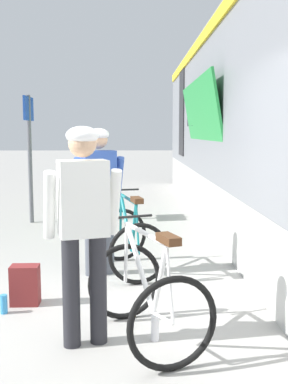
{
  "coord_description": "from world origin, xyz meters",
  "views": [
    {
      "loc": [
        0.35,
        -4.22,
        1.72
      ],
      "look_at": [
        0.46,
        0.94,
        1.05
      ],
      "focal_mm": 43.54,
      "sensor_mm": 36.0,
      "label": 1
    }
  ],
  "objects_px": {
    "backpack_on_platform": "(25,285)",
    "platform_sign_post": "(29,137)",
    "water_bottle_near_the_bikes": "(155,328)",
    "water_bottle_by_the_backpack": "(4,304)",
    "cyclist_near_in_white": "(83,217)",
    "bicycle_far_teal": "(129,240)",
    "bicycle_near_white": "(147,295)",
    "cyclist_far_in_blue": "(99,188)"
  },
  "relations": [
    {
      "from": "cyclist_far_in_blue",
      "to": "platform_sign_post",
      "type": "bearing_deg",
      "value": 115.05
    },
    {
      "from": "cyclist_far_in_blue",
      "to": "backpack_on_platform",
      "type": "height_order",
      "value": "cyclist_far_in_blue"
    },
    {
      "from": "water_bottle_by_the_backpack",
      "to": "platform_sign_post",
      "type": "distance_m",
      "value": 4.83
    },
    {
      "from": "water_bottle_near_the_bikes",
      "to": "water_bottle_by_the_backpack",
      "type": "height_order",
      "value": "water_bottle_near_the_bikes"
    },
    {
      "from": "bicycle_near_white",
      "to": "bicycle_far_teal",
      "type": "height_order",
      "value": "same"
    },
    {
      "from": "backpack_on_platform",
      "to": "water_bottle_by_the_backpack",
      "type": "xyz_separation_m",
      "value": [
        -0.15,
        -0.23,
        -0.11
      ]
    },
    {
      "from": "bicycle_near_white",
      "to": "backpack_on_platform",
      "type": "height_order",
      "value": "bicycle_near_white"
    },
    {
      "from": "water_bottle_near_the_bikes",
      "to": "water_bottle_by_the_backpack",
      "type": "bearing_deg",
      "value": 156.6
    },
    {
      "from": "cyclist_near_in_white",
      "to": "water_bottle_near_the_bikes",
      "type": "xyz_separation_m",
      "value": [
        0.57,
        0.04,
        -0.95
      ]
    },
    {
      "from": "bicycle_far_teal",
      "to": "water_bottle_near_the_bikes",
      "type": "xyz_separation_m",
      "value": [
        0.23,
        -1.93,
        -0.3
      ]
    },
    {
      "from": "water_bottle_near_the_bikes",
      "to": "platform_sign_post",
      "type": "distance_m",
      "value": 5.76
    },
    {
      "from": "platform_sign_post",
      "to": "cyclist_near_in_white",
      "type": "bearing_deg",
      "value": -73.24
    },
    {
      "from": "cyclist_near_in_white",
      "to": "cyclist_far_in_blue",
      "type": "height_order",
      "value": "same"
    },
    {
      "from": "cyclist_far_in_blue",
      "to": "backpack_on_platform",
      "type": "bearing_deg",
      "value": -123.98
    },
    {
      "from": "backpack_on_platform",
      "to": "water_bottle_near_the_bikes",
      "type": "bearing_deg",
      "value": -34.73
    },
    {
      "from": "bicycle_far_teal",
      "to": "backpack_on_platform",
      "type": "distance_m",
      "value": 1.51
    },
    {
      "from": "platform_sign_post",
      "to": "bicycle_near_white",
      "type": "bearing_deg",
      "value": -68.25
    },
    {
      "from": "backpack_on_platform",
      "to": "water_bottle_by_the_backpack",
      "type": "distance_m",
      "value": 0.3
    },
    {
      "from": "water_bottle_by_the_backpack",
      "to": "backpack_on_platform",
      "type": "bearing_deg",
      "value": 56.96
    },
    {
      "from": "bicycle_near_white",
      "to": "water_bottle_by_the_backpack",
      "type": "height_order",
      "value": "bicycle_near_white"
    },
    {
      "from": "platform_sign_post",
      "to": "bicycle_far_teal",
      "type": "bearing_deg",
      "value": -59.42
    },
    {
      "from": "backpack_on_platform",
      "to": "water_bottle_near_the_bikes",
      "type": "height_order",
      "value": "backpack_on_platform"
    },
    {
      "from": "bicycle_far_teal",
      "to": "water_bottle_near_the_bikes",
      "type": "height_order",
      "value": "bicycle_far_teal"
    },
    {
      "from": "cyclist_far_in_blue",
      "to": "water_bottle_by_the_backpack",
      "type": "height_order",
      "value": "cyclist_far_in_blue"
    },
    {
      "from": "backpack_on_platform",
      "to": "platform_sign_post",
      "type": "height_order",
      "value": "platform_sign_post"
    },
    {
      "from": "bicycle_far_teal",
      "to": "water_bottle_by_the_backpack",
      "type": "xyz_separation_m",
      "value": [
        -1.18,
        -1.32,
        -0.31
      ]
    },
    {
      "from": "platform_sign_post",
      "to": "backpack_on_platform",
      "type": "bearing_deg",
      "value": -78.57
    },
    {
      "from": "water_bottle_by_the_backpack",
      "to": "bicycle_near_white",
      "type": "bearing_deg",
      "value": -25.36
    },
    {
      "from": "water_bottle_near_the_bikes",
      "to": "water_bottle_by_the_backpack",
      "type": "relative_size",
      "value": 1.15
    },
    {
      "from": "backpack_on_platform",
      "to": "platform_sign_post",
      "type": "relative_size",
      "value": 0.17
    },
    {
      "from": "cyclist_far_in_blue",
      "to": "platform_sign_post",
      "type": "height_order",
      "value": "platform_sign_post"
    },
    {
      "from": "cyclist_near_in_white",
      "to": "bicycle_far_teal",
      "type": "distance_m",
      "value": 2.1
    },
    {
      "from": "cyclist_near_in_white",
      "to": "platform_sign_post",
      "type": "relative_size",
      "value": 0.73
    },
    {
      "from": "water_bottle_near_the_bikes",
      "to": "bicycle_near_white",
      "type": "bearing_deg",
      "value": -160.69
    },
    {
      "from": "backpack_on_platform",
      "to": "platform_sign_post",
      "type": "bearing_deg",
      "value": 100.5
    },
    {
      "from": "bicycle_far_teal",
      "to": "backpack_on_platform",
      "type": "bearing_deg",
      "value": -133.48
    },
    {
      "from": "cyclist_near_in_white",
      "to": "backpack_on_platform",
      "type": "height_order",
      "value": "cyclist_near_in_white"
    },
    {
      "from": "bicycle_far_teal",
      "to": "water_bottle_near_the_bikes",
      "type": "relative_size",
      "value": 5.74
    },
    {
      "from": "cyclist_far_in_blue",
      "to": "bicycle_near_white",
      "type": "height_order",
      "value": "cyclist_far_in_blue"
    },
    {
      "from": "bicycle_near_white",
      "to": "backpack_on_platform",
      "type": "xyz_separation_m",
      "value": [
        -1.19,
        0.87,
        -0.2
      ]
    },
    {
      "from": "water_bottle_by_the_backpack",
      "to": "platform_sign_post",
      "type": "bearing_deg",
      "value": 99.0
    },
    {
      "from": "bicycle_far_teal",
      "to": "water_bottle_by_the_backpack",
      "type": "height_order",
      "value": "bicycle_far_teal"
    }
  ]
}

